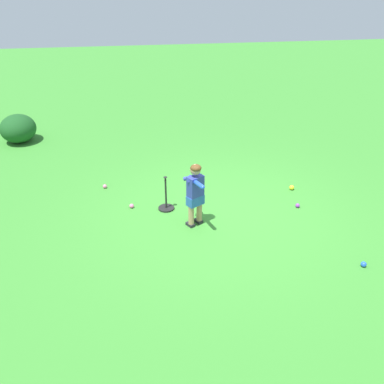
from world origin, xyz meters
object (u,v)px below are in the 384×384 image
child_batter (195,190)px  play_ball_behind_batter (292,188)px  play_ball_far_right (298,205)px  batting_tee (166,204)px  play_ball_far_left (105,186)px  play_ball_by_bucket (132,206)px  play_ball_midfield (364,264)px

child_batter → play_ball_behind_batter: child_batter is taller
play_ball_far_right → batting_tee: batting_tee is taller
child_batter → play_ball_far_left: size_ratio=13.85×
child_batter → play_ball_far_left: 2.26m
play_ball_far_left → play_ball_far_right: bearing=-22.0°
play_ball_by_bucket → play_ball_far_left: bearing=118.8°
play_ball_far_left → play_ball_behind_batter: play_ball_behind_batter is taller
child_batter → play_ball_behind_batter: (2.05, 0.90, -0.60)m
child_batter → batting_tee: 0.91m
play_ball_far_right → play_ball_by_bucket: size_ratio=0.96×
play_ball_far_left → batting_tee: (1.07, -1.00, 0.07)m
batting_tee → play_ball_far_left: bearing=136.9°
play_ball_midfield → batting_tee: batting_tee is taller
play_ball_behind_batter → batting_tee: bearing=-172.9°
play_ball_midfield → batting_tee: size_ratio=0.13×
play_ball_by_bucket → play_ball_midfield: bearing=-35.6°
play_ball_far_left → play_ball_by_bucket: bearing=-61.2°
play_ball_far_right → play_ball_far_left: size_ratio=0.97×
play_ball_by_bucket → play_ball_far_left: (-0.47, 0.86, -0.00)m
child_batter → play_ball_far_right: child_batter is taller
play_ball_midfield → play_ball_far_right: bearing=97.9°
play_ball_midfield → batting_tee: 3.29m
play_ball_by_bucket → play_ball_far_left: same height
play_ball_far_right → play_ball_far_left: play_ball_far_left is taller
child_batter → play_ball_midfield: 2.68m
play_ball_far_right → child_batter: bearing=-172.7°
play_ball_far_left → play_ball_midfield: 4.75m
play_ball_behind_batter → play_ball_midfield: size_ratio=1.17×
play_ball_by_bucket → play_ball_far_left: 0.98m
play_ball_behind_batter → batting_tee: (-2.45, -0.30, 0.06)m
play_ball_midfield → batting_tee: (-2.53, 2.10, 0.06)m
play_ball_behind_batter → batting_tee: batting_tee is taller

